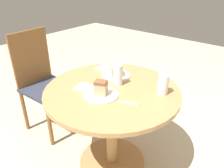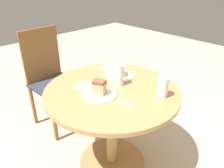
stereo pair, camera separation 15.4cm
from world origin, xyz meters
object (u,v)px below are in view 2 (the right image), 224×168
Objects in this scene: cake_slice_near at (100,87)px; cake_slice_far at (119,71)px; chair at (51,78)px; glass_water at (163,88)px; plate_near at (100,94)px; plate_far at (119,76)px; glass_lemonade at (119,76)px.

cake_slice_far is (0.30, 0.12, -0.01)m from cake_slice_near.
chair is 1.21m from glass_water.
plate_far is at bearing 20.77° from plate_near.
plate_far is 1.58× the size of glass_water.
cake_slice_far reaches higher than plate_far.
chair is 9.69× the size of cake_slice_near.
glass_lemonade is at bearing 4.32° from cake_slice_near.
chair is 4.43× the size of plate_far.
chair is 0.90m from cake_slice_near.
glass_lemonade reaches higher than cake_slice_near.
cake_slice_far is (0.30, 0.12, 0.05)m from plate_near.
glass_water is at bearing -46.51° from plate_near.
chair is at bearing 99.44° from glass_water.
plate_near is 0.33m from plate_far.
plate_near is 0.42m from glass_water.
glass_water is at bearing -74.69° from glass_lemonade.
chair is 0.90m from glass_lemonade.
cake_slice_far is (0.00, 0.00, 0.05)m from plate_far.
plate_far is 0.16m from glass_lemonade.
plate_far is at bearing 87.50° from glass_water.
chair reaches higher than plate_near.
glass_lemonade is (0.20, 0.02, 0.06)m from plate_near.
chair reaches higher than cake_slice_near.
cake_slice_near reaches higher than plate_far.
plate_near is at bearing -159.23° from cake_slice_far.
glass_lemonade is 1.10× the size of glass_water.
chair reaches higher than cake_slice_far.
plate_near is 1.52× the size of glass_lemonade.
glass_lemonade is at bearing -136.25° from cake_slice_far.
glass_water is (0.19, -1.16, 0.27)m from chair.
chair is 6.98× the size of glass_water.
plate_far is at bearing 20.77° from cake_slice_near.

